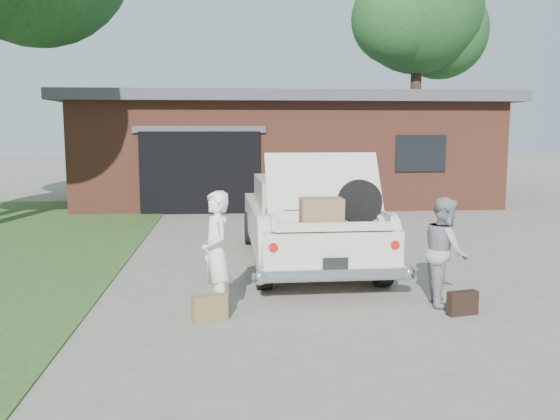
{
  "coord_description": "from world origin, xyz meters",
  "views": [
    {
      "loc": [
        -0.73,
        -7.9,
        2.28
      ],
      "look_at": [
        0.0,
        0.6,
        1.1
      ],
      "focal_mm": 38.0,
      "sensor_mm": 36.0,
      "label": 1
    }
  ],
  "objects": [
    {
      "name": "house",
      "position": [
        0.98,
        11.47,
        1.67
      ],
      "size": [
        12.8,
        7.8,
        3.3
      ],
      "color": "brown",
      "rests_on": "ground"
    },
    {
      "name": "ground",
      "position": [
        0.0,
        0.0,
        0.0
      ],
      "size": [
        90.0,
        90.0,
        0.0
      ],
      "primitive_type": "plane",
      "color": "gray",
      "rests_on": "ground"
    },
    {
      "name": "suitcase_right",
      "position": [
        2.11,
        -1.07,
        0.15
      ],
      "size": [
        0.4,
        0.21,
        0.3
      ],
      "primitive_type": "cube",
      "rotation": [
        0.0,
        0.0,
        0.23
      ],
      "color": "black",
      "rests_on": "ground"
    },
    {
      "name": "sedan",
      "position": [
        0.58,
        1.96,
        0.74
      ],
      "size": [
        2.07,
        5.08,
        1.93
      ],
      "rotation": [
        0.0,
        0.0,
        0.02
      ],
      "color": "beige",
      "rests_on": "ground"
    },
    {
      "name": "woman_right",
      "position": [
        2.04,
        -0.59,
        0.71
      ],
      "size": [
        0.61,
        0.74,
        1.41
      ],
      "primitive_type": "imported",
      "rotation": [
        0.0,
        0.0,
        1.46
      ],
      "color": "gray",
      "rests_on": "ground"
    },
    {
      "name": "tree_right",
      "position": [
        7.07,
        16.44,
        6.77
      ],
      "size": [
        5.98,
        5.2,
        9.68
      ],
      "color": "#38281E",
      "rests_on": "ground"
    },
    {
      "name": "woman_left",
      "position": [
        -0.9,
        -0.79,
        0.77
      ],
      "size": [
        0.52,
        0.64,
        1.53
      ],
      "primitive_type": "imported",
      "rotation": [
        0.0,
        0.0,
        -1.27
      ],
      "color": "white",
      "rests_on": "ground"
    },
    {
      "name": "suitcase_left",
      "position": [
        -0.98,
        -1.05,
        0.16
      ],
      "size": [
        0.44,
        0.27,
        0.32
      ],
      "primitive_type": "cube",
      "rotation": [
        0.0,
        0.0,
        0.36
      ],
      "color": "olive",
      "rests_on": "ground"
    }
  ]
}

